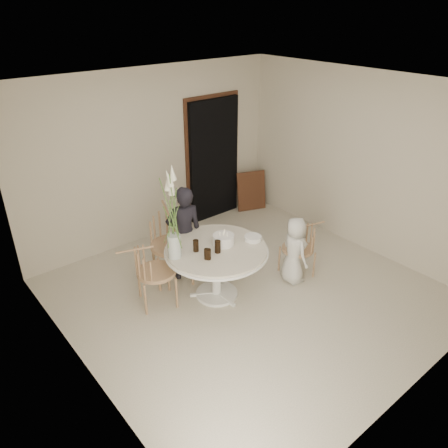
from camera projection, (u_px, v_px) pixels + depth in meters
ground at (248, 293)px, 5.90m from camera, size 4.50×4.50×0.00m
room_shell at (252, 182)px, 5.16m from camera, size 4.50×4.50×4.50m
doorway at (214, 160)px, 7.57m from camera, size 1.00×0.10×2.10m
door_trim at (212, 156)px, 7.57m from camera, size 1.12×0.03×2.22m
table at (216, 255)px, 5.59m from camera, size 1.33×1.33×0.73m
picture_frame at (251, 191)px, 8.11m from camera, size 0.57×0.34×0.72m
chair_far at (169, 234)px, 6.04m from camera, size 0.69×0.72×1.00m
chair_right at (305, 242)px, 6.13m from camera, size 0.52×0.49×0.77m
chair_left at (146, 268)px, 5.44m from camera, size 0.61×0.58×0.87m
girl at (184, 234)px, 5.96m from camera, size 0.58×0.46×1.38m
boy at (294, 250)px, 5.96m from camera, size 0.41×0.53×0.97m
birthday_cake at (224, 240)px, 5.59m from camera, size 0.28×0.28×0.18m
cola_tumbler_a at (208, 254)px, 5.27m from camera, size 0.08×0.08×0.14m
cola_tumbler_b at (218, 247)px, 5.40m from camera, size 0.08×0.08×0.16m
cola_tumbler_c at (207, 254)px, 5.27m from camera, size 0.08×0.08×0.14m
cola_tumbler_d at (196, 246)px, 5.43m from camera, size 0.09×0.09×0.15m
plate_stack at (253, 238)px, 5.71m from camera, size 0.29×0.29×0.06m
flower_vase at (173, 223)px, 5.13m from camera, size 0.16×0.16×1.21m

